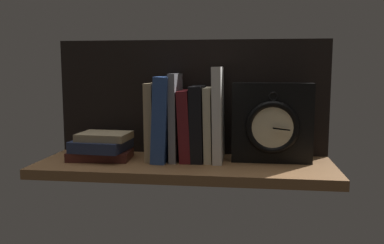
{
  "coord_description": "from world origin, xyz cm",
  "views": [
    {
      "loc": [
        15.88,
        -103.91,
        24.35
      ],
      "look_at": [
        1.45,
        3.88,
        10.16
      ],
      "focal_mm": 38.46,
      "sensor_mm": 36.0,
      "label": 1
    }
  ],
  "objects_px": {
    "book_tan_shortstories": "(153,121)",
    "book_black_skeptic": "(198,123)",
    "framed_clock": "(272,123)",
    "book_stack_side": "(102,146)",
    "book_blue_modern": "(165,118)",
    "book_white_catcher": "(218,114)",
    "book_cream_twain": "(209,124)",
    "book_gray_chess": "(176,117)",
    "book_maroon_dawkins": "(186,125)"
  },
  "relations": [
    {
      "from": "book_white_catcher",
      "to": "framed_clock",
      "type": "height_order",
      "value": "book_white_catcher"
    },
    {
      "from": "book_blue_modern",
      "to": "book_stack_side",
      "type": "height_order",
      "value": "book_blue_modern"
    },
    {
      "from": "book_black_skeptic",
      "to": "book_cream_twain",
      "type": "relative_size",
      "value": 1.02
    },
    {
      "from": "book_blue_modern",
      "to": "book_cream_twain",
      "type": "distance_m",
      "value": 0.12
    },
    {
      "from": "book_maroon_dawkins",
      "to": "book_black_skeptic",
      "type": "xyz_separation_m",
      "value": [
        0.03,
        0.0,
        0.01
      ]
    },
    {
      "from": "book_tan_shortstories",
      "to": "book_stack_side",
      "type": "relative_size",
      "value": 1.21
    },
    {
      "from": "book_blue_modern",
      "to": "book_maroon_dawkins",
      "type": "height_order",
      "value": "book_blue_modern"
    },
    {
      "from": "book_cream_twain",
      "to": "book_stack_side",
      "type": "height_order",
      "value": "book_cream_twain"
    },
    {
      "from": "book_blue_modern",
      "to": "book_white_catcher",
      "type": "xyz_separation_m",
      "value": [
        0.14,
        0.0,
        0.01
      ]
    },
    {
      "from": "book_cream_twain",
      "to": "framed_clock",
      "type": "distance_m",
      "value": 0.16
    },
    {
      "from": "book_gray_chess",
      "to": "book_stack_side",
      "type": "height_order",
      "value": "book_gray_chess"
    },
    {
      "from": "book_gray_chess",
      "to": "book_stack_side",
      "type": "bearing_deg",
      "value": -171.7
    },
    {
      "from": "book_gray_chess",
      "to": "book_black_skeptic",
      "type": "bearing_deg",
      "value": 0.0
    },
    {
      "from": "book_white_catcher",
      "to": "book_tan_shortstories",
      "type": "bearing_deg",
      "value": 180.0
    },
    {
      "from": "book_blue_modern",
      "to": "framed_clock",
      "type": "height_order",
      "value": "book_blue_modern"
    },
    {
      "from": "book_gray_chess",
      "to": "book_cream_twain",
      "type": "distance_m",
      "value": 0.09
    },
    {
      "from": "book_cream_twain",
      "to": "book_white_catcher",
      "type": "distance_m",
      "value": 0.04
    },
    {
      "from": "book_black_skeptic",
      "to": "book_white_catcher",
      "type": "xyz_separation_m",
      "value": [
        0.05,
        0.0,
        0.02
      ]
    },
    {
      "from": "book_tan_shortstories",
      "to": "book_maroon_dawkins",
      "type": "relative_size",
      "value": 1.1
    },
    {
      "from": "book_maroon_dawkins",
      "to": "book_cream_twain",
      "type": "bearing_deg",
      "value": 0.0
    },
    {
      "from": "book_blue_modern",
      "to": "book_white_catcher",
      "type": "relative_size",
      "value": 0.9
    },
    {
      "from": "framed_clock",
      "to": "book_stack_side",
      "type": "xyz_separation_m",
      "value": [
        -0.45,
        -0.03,
        -0.07
      ]
    },
    {
      "from": "book_white_catcher",
      "to": "framed_clock",
      "type": "bearing_deg",
      "value": 0.91
    },
    {
      "from": "book_black_skeptic",
      "to": "book_cream_twain",
      "type": "bearing_deg",
      "value": 0.0
    },
    {
      "from": "book_tan_shortstories",
      "to": "book_black_skeptic",
      "type": "relative_size",
      "value": 1.04
    },
    {
      "from": "book_black_skeptic",
      "to": "book_white_catcher",
      "type": "relative_size",
      "value": 0.8
    },
    {
      "from": "book_blue_modern",
      "to": "book_tan_shortstories",
      "type": "bearing_deg",
      "value": 180.0
    },
    {
      "from": "book_cream_twain",
      "to": "framed_clock",
      "type": "height_order",
      "value": "framed_clock"
    },
    {
      "from": "framed_clock",
      "to": "book_cream_twain",
      "type": "bearing_deg",
      "value": -179.22
    },
    {
      "from": "book_black_skeptic",
      "to": "book_tan_shortstories",
      "type": "bearing_deg",
      "value": 180.0
    },
    {
      "from": "book_maroon_dawkins",
      "to": "book_stack_side",
      "type": "distance_m",
      "value": 0.23
    },
    {
      "from": "book_maroon_dawkins",
      "to": "book_white_catcher",
      "type": "distance_m",
      "value": 0.09
    },
    {
      "from": "book_cream_twain",
      "to": "book_stack_side",
      "type": "bearing_deg",
      "value": -174.25
    },
    {
      "from": "book_blue_modern",
      "to": "book_gray_chess",
      "type": "distance_m",
      "value": 0.03
    },
    {
      "from": "book_white_catcher",
      "to": "book_stack_side",
      "type": "height_order",
      "value": "book_white_catcher"
    },
    {
      "from": "book_black_skeptic",
      "to": "book_maroon_dawkins",
      "type": "bearing_deg",
      "value": 180.0
    },
    {
      "from": "book_maroon_dawkins",
      "to": "book_black_skeptic",
      "type": "relative_size",
      "value": 0.94
    },
    {
      "from": "book_blue_modern",
      "to": "book_cream_twain",
      "type": "xyz_separation_m",
      "value": [
        0.12,
        0.0,
        -0.01
      ]
    },
    {
      "from": "book_black_skeptic",
      "to": "book_white_catcher",
      "type": "bearing_deg",
      "value": 0.0
    },
    {
      "from": "book_gray_chess",
      "to": "book_white_catcher",
      "type": "distance_m",
      "value": 0.11
    },
    {
      "from": "book_black_skeptic",
      "to": "book_stack_side",
      "type": "bearing_deg",
      "value": -173.62
    },
    {
      "from": "book_maroon_dawkins",
      "to": "book_cream_twain",
      "type": "relative_size",
      "value": 0.96
    },
    {
      "from": "book_maroon_dawkins",
      "to": "framed_clock",
      "type": "xyz_separation_m",
      "value": [
        0.23,
        0.0,
        0.01
      ]
    },
    {
      "from": "book_white_catcher",
      "to": "book_gray_chess",
      "type": "bearing_deg",
      "value": 180.0
    },
    {
      "from": "book_gray_chess",
      "to": "book_blue_modern",
      "type": "bearing_deg",
      "value": 180.0
    },
    {
      "from": "book_black_skeptic",
      "to": "book_cream_twain",
      "type": "height_order",
      "value": "book_black_skeptic"
    },
    {
      "from": "book_blue_modern",
      "to": "book_cream_twain",
      "type": "relative_size",
      "value": 1.15
    },
    {
      "from": "book_tan_shortstories",
      "to": "book_black_skeptic",
      "type": "bearing_deg",
      "value": 0.0
    },
    {
      "from": "book_blue_modern",
      "to": "book_black_skeptic",
      "type": "bearing_deg",
      "value": 0.0
    },
    {
      "from": "framed_clock",
      "to": "book_blue_modern",
      "type": "bearing_deg",
      "value": -179.55
    }
  ]
}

